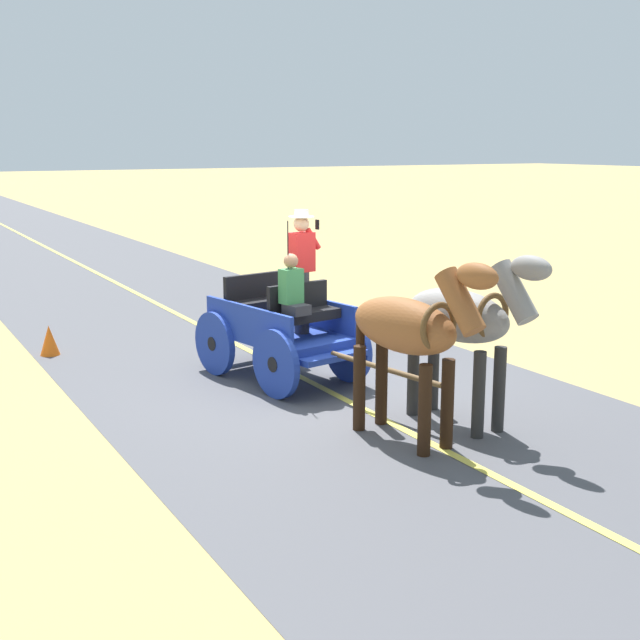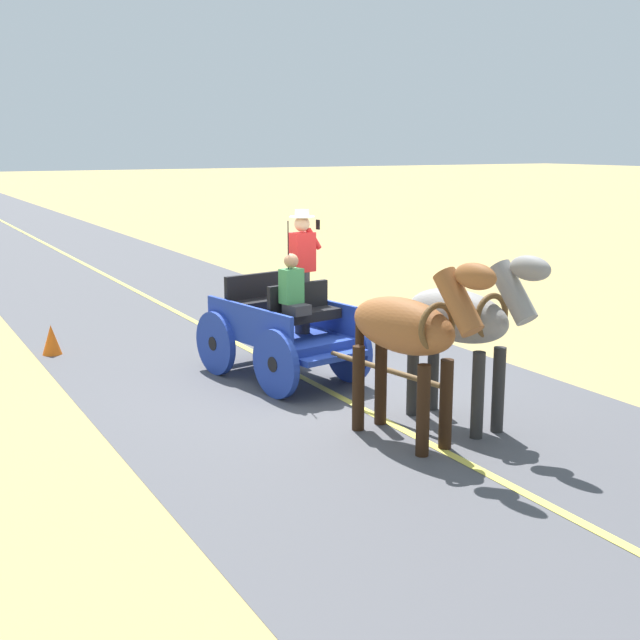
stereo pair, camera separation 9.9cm
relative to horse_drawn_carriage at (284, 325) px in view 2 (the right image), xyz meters
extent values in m
plane|color=tan|center=(-0.25, 0.67, -0.82)|extent=(200.00, 200.00, 0.00)
cube|color=#4C4C51|center=(-0.25, 0.67, -0.81)|extent=(6.49, 160.00, 0.01)
cube|color=#DBCC4C|center=(-0.25, 0.67, -0.81)|extent=(0.12, 160.00, 0.00)
cube|color=#1E3899|center=(0.02, -0.08, -0.16)|extent=(1.56, 2.37, 0.12)
cube|color=#1E3899|center=(-0.54, -0.18, 0.12)|extent=(0.42, 2.07, 0.44)
cube|color=#1E3899|center=(0.58, 0.02, 0.12)|extent=(0.42, 2.07, 0.44)
cube|color=#1E3899|center=(-0.19, 1.12, -0.26)|extent=(1.11, 0.42, 0.08)
cube|color=#1E3899|center=(0.23, -1.26, -0.34)|extent=(0.74, 0.32, 0.06)
cube|color=black|center=(-0.09, 0.51, 0.22)|extent=(1.07, 0.53, 0.14)
cube|color=black|center=(-0.06, 0.34, 0.44)|extent=(1.02, 0.26, 0.44)
cube|color=black|center=(0.10, -0.57, 0.22)|extent=(1.07, 0.53, 0.14)
cube|color=black|center=(0.13, -0.75, 0.44)|extent=(1.02, 0.26, 0.44)
cylinder|color=#1E3899|center=(-0.76, 0.56, -0.34)|extent=(0.26, 0.96, 0.96)
cylinder|color=black|center=(-0.76, 0.56, -0.34)|extent=(0.15, 0.23, 0.21)
cylinder|color=#1E3899|center=(0.52, 0.79, -0.34)|extent=(0.26, 0.96, 0.96)
cylinder|color=black|center=(0.52, 0.79, -0.34)|extent=(0.15, 0.23, 0.21)
cylinder|color=#1E3899|center=(-0.49, -0.95, -0.34)|extent=(0.26, 0.96, 0.96)
cylinder|color=black|center=(-0.49, -0.95, -0.34)|extent=(0.15, 0.23, 0.21)
cylinder|color=#1E3899|center=(0.79, -0.73, -0.34)|extent=(0.26, 0.96, 0.96)
cylinder|color=black|center=(0.79, -0.73, -0.34)|extent=(0.15, 0.23, 0.21)
cylinder|color=brown|center=(-0.36, 2.08, -0.21)|extent=(0.41, 1.98, 0.07)
cylinder|color=black|center=(0.21, 0.57, 0.92)|extent=(0.02, 0.02, 1.30)
cylinder|color=#2D2D33|center=(-0.19, 0.22, 0.35)|extent=(0.22, 0.22, 0.90)
cube|color=red|center=(-0.19, 0.22, 1.08)|extent=(0.37, 0.28, 0.56)
sphere|color=tan|center=(-0.19, 0.22, 1.48)|extent=(0.22, 0.22, 0.22)
cylinder|color=beige|center=(-0.19, 0.22, 1.58)|extent=(0.36, 0.36, 0.01)
cylinder|color=beige|center=(-0.19, 0.22, 1.63)|extent=(0.20, 0.20, 0.10)
cylinder|color=red|center=(-0.37, 0.23, 1.26)|extent=(0.27, 0.12, 0.32)
cube|color=black|center=(-0.43, 0.23, 1.46)|extent=(0.03, 0.07, 0.14)
cube|color=#2D2D33|center=(0.14, 0.68, 0.36)|extent=(0.33, 0.36, 0.14)
cube|color=#387F47|center=(0.16, 0.56, 0.67)|extent=(0.33, 0.25, 0.48)
sphere|color=#9E7051|center=(0.16, 0.56, 1.02)|extent=(0.20, 0.20, 0.20)
ellipsoid|color=gray|center=(-0.95, 2.79, 0.55)|extent=(0.79, 1.63, 0.64)
cylinder|color=#272726|center=(-1.22, 3.31, -0.29)|extent=(0.15, 0.15, 1.05)
cylinder|color=#272726|center=(-0.86, 3.36, -0.29)|extent=(0.15, 0.15, 1.05)
cylinder|color=#272726|center=(-1.05, 2.23, -0.29)|extent=(0.15, 0.15, 1.05)
cylinder|color=#272726|center=(-0.69, 2.28, -0.29)|extent=(0.15, 0.15, 1.05)
cylinder|color=gray|center=(-1.08, 3.63, 0.95)|extent=(0.36, 0.68, 0.73)
ellipsoid|color=gray|center=(-1.11, 3.84, 1.26)|extent=(0.30, 0.57, 0.28)
cube|color=#272726|center=(-1.08, 3.61, 0.99)|extent=(0.14, 0.51, 0.56)
cylinder|color=#272726|center=(-0.84, 2.06, 0.25)|extent=(0.11, 0.11, 0.70)
torus|color=brown|center=(-1.04, 3.33, 0.63)|extent=(0.55, 0.15, 0.55)
ellipsoid|color=brown|center=(-0.05, 2.95, 0.55)|extent=(0.81, 1.63, 0.64)
cylinder|color=black|center=(-0.32, 3.46, -0.29)|extent=(0.15, 0.15, 1.05)
cylinder|color=black|center=(0.04, 3.52, -0.29)|extent=(0.15, 0.15, 1.05)
cylinder|color=black|center=(-0.14, 2.38, -0.29)|extent=(0.15, 0.15, 1.05)
cylinder|color=black|center=(0.22, 2.44, -0.29)|extent=(0.15, 0.15, 1.05)
cylinder|color=brown|center=(-0.19, 3.78, 0.95)|extent=(0.36, 0.68, 0.73)
ellipsoid|color=brown|center=(-0.22, 4.00, 1.26)|extent=(0.31, 0.57, 0.28)
cube|color=black|center=(-0.18, 3.76, 0.99)|extent=(0.14, 0.51, 0.56)
cylinder|color=black|center=(0.07, 2.22, 0.25)|extent=(0.11, 0.11, 0.70)
torus|color=brown|center=(-0.14, 3.49, 0.63)|extent=(0.55, 0.16, 0.55)
cone|color=orange|center=(2.72, -3.14, -0.57)|extent=(0.32, 0.32, 0.50)
camera|label=1|loc=(5.35, 10.60, 2.60)|focal=46.74mm
camera|label=2|loc=(5.26, 10.65, 2.60)|focal=46.74mm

